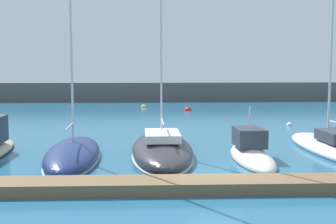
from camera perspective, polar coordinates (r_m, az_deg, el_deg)
name	(u,v)px	position (r m, az deg, el deg)	size (l,w,h in m)	color
ground_plane	(219,178)	(19.24, 6.42, -8.20)	(120.00, 120.00, 0.00)	#236084
dock_pier	(227,184)	(17.38, 7.39, -9.02)	(30.42, 1.61, 0.44)	brown
breakwater_seawall	(172,91)	(58.74, 0.45, 2.63)	(108.00, 3.81, 2.35)	#5B5651
sailboat_navy_second	(73,154)	(23.00, -11.87, -5.13)	(2.88, 8.55, 17.39)	navy
sailboat_charcoal_third	(162,148)	(23.59, -0.77, -4.58)	(3.29, 9.45, 19.95)	#2D2D33
motorboat_ivory_fourth	(251,155)	(22.84, 10.41, -5.28)	(1.87, 6.17, 3.05)	silver
sailboat_white_fifth	(336,147)	(25.98, 20.40, -4.09)	(3.58, 10.36, 17.87)	white
mooring_buoy_white	(290,125)	(36.11, 15.03, -1.65)	(0.51, 0.51, 0.51)	white
mooring_buoy_yellow	(144,108)	(49.08, -3.05, 0.56)	(0.64, 0.64, 0.64)	yellow
mooring_buoy_red	(188,111)	(45.84, 2.52, 0.17)	(0.77, 0.77, 0.77)	red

